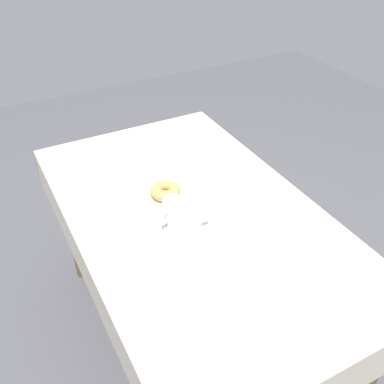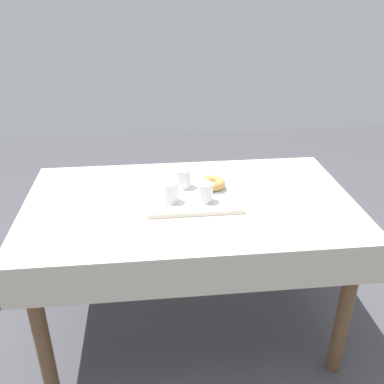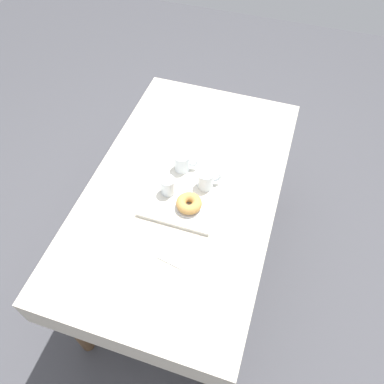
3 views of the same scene
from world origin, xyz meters
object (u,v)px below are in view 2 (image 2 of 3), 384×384
tea_mug_left (182,179)px  sugar_donut_left (213,183)px  paper_napkin (259,188)px  serving_tray (192,196)px  donut_plate_left (213,188)px  dining_table (190,219)px  water_glass_near (205,193)px  tea_mug_right (170,192)px

tea_mug_left → sugar_donut_left: tea_mug_left is taller
sugar_donut_left → paper_napkin: (-0.22, -0.02, -0.05)m
serving_tray → paper_napkin: size_ratio=3.35×
serving_tray → donut_plate_left: 0.11m
dining_table → donut_plate_left: donut_plate_left is taller
dining_table → water_glass_near: (-0.06, 0.05, 0.16)m
tea_mug_right → donut_plate_left: bearing=-154.2°
donut_plate_left → dining_table: bearing=29.3°
tea_mug_left → sugar_donut_left: bearing=165.4°
tea_mug_right → water_glass_near: size_ratio=1.26×
dining_table → tea_mug_right: bearing=20.9°
tea_mug_left → paper_napkin: 0.36m
paper_napkin → dining_table: bearing=13.5°
paper_napkin → donut_plate_left: bearing=4.2°
water_glass_near → tea_mug_left: bearing=-60.4°
tea_mug_right → water_glass_near: tea_mug_right is taller
water_glass_near → paper_napkin: 0.31m
donut_plate_left → serving_tray: bearing=23.9°
tea_mug_right → water_glass_near: bearing=173.5°
dining_table → paper_napkin: 0.36m
dining_table → sugar_donut_left: sugar_donut_left is taller
sugar_donut_left → paper_napkin: sugar_donut_left is taller
dining_table → tea_mug_left: 0.19m
tea_mug_right → donut_plate_left: 0.23m
serving_tray → water_glass_near: size_ratio=4.71×
dining_table → tea_mug_right: 0.18m
tea_mug_right → sugar_donut_left: tea_mug_right is taller
dining_table → water_glass_near: bearing=141.0°
sugar_donut_left → water_glass_near: bearing=66.0°
paper_napkin → sugar_donut_left: bearing=4.2°
serving_tray → paper_napkin: bearing=-169.3°
serving_tray → water_glass_near: 0.10m
serving_tray → water_glass_near: (-0.05, 0.07, 0.05)m
dining_table → tea_mug_left: bearing=-77.3°
water_glass_near → donut_plate_left: water_glass_near is taller
sugar_donut_left → paper_napkin: bearing=-175.8°
serving_tray → tea_mug_left: size_ratio=3.97×
serving_tray → water_glass_near: bearing=124.6°
water_glass_near → paper_napkin: (-0.27, -0.13, -0.06)m
dining_table → donut_plate_left: bearing=-150.7°
serving_tray → sugar_donut_left: sugar_donut_left is taller
serving_tray → paper_napkin: serving_tray is taller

